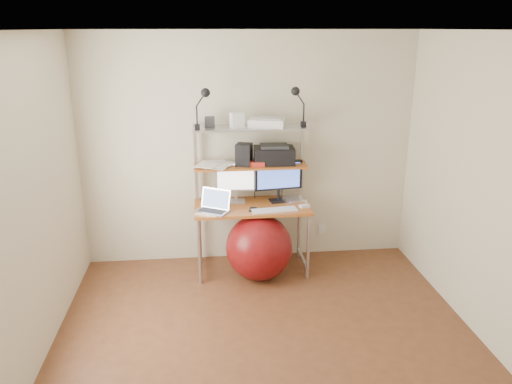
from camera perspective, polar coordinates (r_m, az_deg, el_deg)
room at (r=3.71m, az=1.68°, el=-1.65°), size 3.60×3.60×3.60m
computer_desk at (r=5.22m, az=-0.54°, el=0.91°), size 1.20×0.60×1.57m
wall_outlet at (r=5.85m, az=7.55°, el=-4.15°), size 0.08×0.01×0.12m
monitor_silver at (r=5.28m, az=-2.35°, el=1.49°), size 0.43×0.16×0.47m
monitor_black at (r=5.30m, az=2.60°, el=1.65°), size 0.52×0.17×0.52m
laptop at (r=5.09m, az=-4.81°, el=-1.65°), size 0.40×0.38×0.28m
keyboard at (r=5.09m, az=2.11°, el=-2.07°), size 0.48×0.19×0.01m
mouse at (r=5.20m, az=5.57°, el=-1.62°), size 0.11×0.09×0.03m
mac_mini at (r=5.37m, az=4.35°, el=-0.84°), size 0.26×0.26×0.04m
phone at (r=5.11m, az=-0.37°, el=-2.00°), size 0.10×0.14×0.01m
printer at (r=5.26m, az=2.07°, el=4.29°), size 0.43×0.31×0.20m
nas_cube at (r=5.18m, az=-1.38°, el=4.30°), size 0.20×0.20×0.23m
red_box at (r=5.18m, az=0.01°, el=3.29°), size 0.19×0.14×0.05m
scanner at (r=5.14m, az=1.25°, el=7.98°), size 0.41×0.32×0.10m
box_white at (r=5.09m, az=-2.19°, el=8.20°), size 0.15×0.14×0.15m
box_grey at (r=5.15m, az=-5.31°, el=7.98°), size 0.10×0.10×0.10m
clip_lamp_left at (r=4.99m, az=-6.00°, el=10.48°), size 0.16×0.09×0.41m
clip_lamp_right at (r=5.11m, az=4.73°, el=10.70°), size 0.16×0.09×0.41m
exercise_ball at (r=5.21m, az=0.35°, el=-6.34°), size 0.69×0.69×0.69m
paper_stack at (r=5.20m, az=-4.73°, el=3.17°), size 0.44×0.42×0.03m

